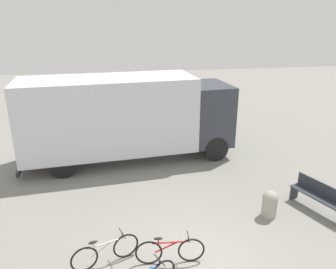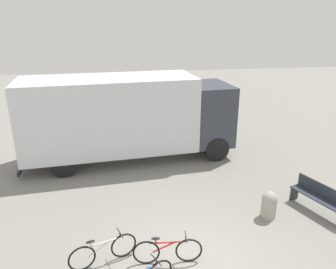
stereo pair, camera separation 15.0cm
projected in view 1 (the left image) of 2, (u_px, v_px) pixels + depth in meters
The scene contains 6 objects.
ground_plane at pixel (192, 264), 7.91m from camera, with size 60.00×60.00×0.00m, color gray.
delivery_truck at pixel (126, 115), 13.18m from camera, with size 8.65×3.13×3.44m.
park_bench at pixel (320, 196), 9.94m from camera, with size 0.97×1.85×0.89m.
bicycle_near at pixel (105, 252), 7.80m from camera, with size 1.61×0.63×0.74m.
bicycle_far at pixel (170, 251), 7.83m from camera, with size 1.68×0.44×0.74m.
bollard_near_bench at pixel (270, 203), 9.67m from camera, with size 0.46×0.46×0.83m.
Camera 1 is at (-1.68, -6.18, 5.62)m, focal length 35.00 mm.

